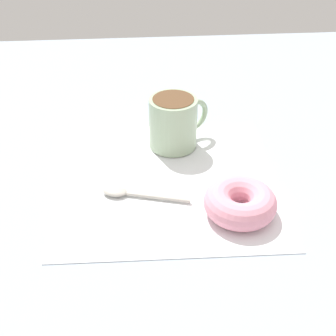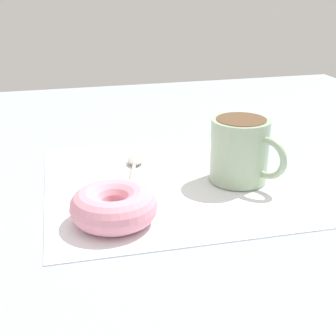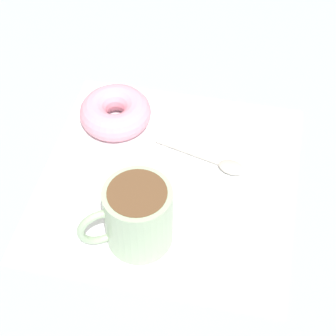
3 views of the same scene
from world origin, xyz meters
TOP-DOWN VIEW (x-y plane):
  - ground_plane at (0.00, 0.00)cm, footprint 120.00×120.00cm
  - napkin at (2.40, 2.22)cm, footprint 33.27×33.27cm
  - coffee_cup at (-7.18, 4.00)cm, footprint 8.03×10.29cm
  - donut at (11.06, 11.29)cm, footprint 9.93×9.93cm
  - spoon at (5.83, -3.97)cm, footprint 4.91×12.97cm

SIDE VIEW (x-z plane):
  - ground_plane at x=0.00cm, z-range -2.00..0.00cm
  - napkin at x=2.40cm, z-range 0.00..0.30cm
  - spoon at x=5.83cm, z-range 0.25..1.15cm
  - donut at x=11.06cm, z-range 0.30..4.07cm
  - coffee_cup at x=-7.18cm, z-range 0.44..9.02cm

